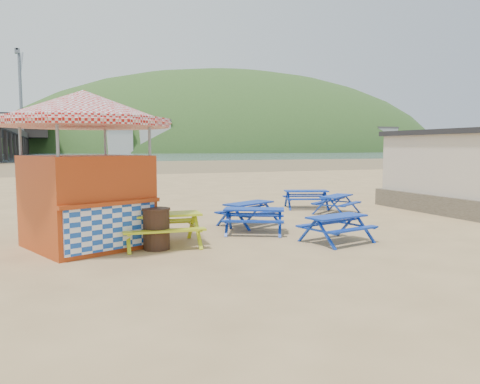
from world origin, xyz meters
name	(u,v)px	position (x,y,z in m)	size (l,w,h in m)	color
ground	(271,228)	(0.00, 0.00, 0.00)	(400.00, 400.00, 0.00)	tan
wet_sand	(99,165)	(0.00, 55.00, 0.00)	(400.00, 400.00, 0.00)	olive
sea	(69,154)	(0.00, 170.00, 0.01)	(400.00, 400.00, 0.00)	#465865
picnic_table_blue_a	(249,214)	(-0.43, 0.76, 0.37)	(2.18, 2.03, 0.73)	#133198
picnic_table_blue_b	(306,199)	(3.36, 3.70, 0.37)	(2.11, 1.90, 0.73)	#133198
picnic_table_blue_c	(336,204)	(3.64, 1.93, 0.34)	(2.09, 1.99, 0.69)	#133198
picnic_table_blue_d	(254,221)	(-0.84, -0.57, 0.36)	(2.17, 2.02, 0.72)	#133198
picnic_table_blue_e	(337,229)	(0.64, -2.58, 0.35)	(1.94, 1.69, 0.70)	#133198
picnic_table_blue_f	(478,204)	(8.22, -0.35, 0.41)	(2.09, 1.74, 0.82)	#133198
picnic_table_yellow	(161,230)	(-3.71, -1.30, 0.41)	(2.08, 1.73, 0.83)	#99CF1A
ice_cream_kiosk	(85,149)	(-5.44, -0.66, 2.44)	(5.62, 5.62, 3.88)	#A43610
litter_bin	(156,228)	(-3.91, -1.66, 0.51)	(0.69, 0.69, 1.01)	#3A1D15
pier	(16,139)	(-17.99, 178.23, 5.46)	(24.00, 220.00, 39.29)	black
headland_town	(237,169)	(90.00, 229.68, -9.91)	(264.00, 144.00, 108.00)	#2D4C1E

